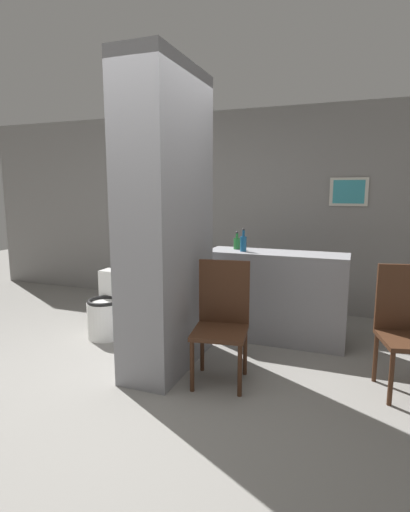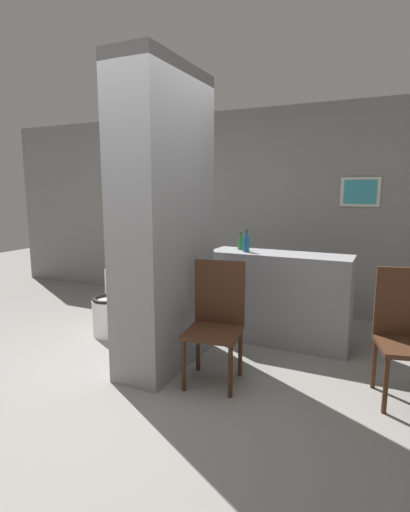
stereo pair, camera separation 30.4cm
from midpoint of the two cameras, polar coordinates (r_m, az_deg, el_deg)
name	(u,v)px [view 1 (the left image)]	position (r m, az deg, el deg)	size (l,w,h in m)	color
ground_plane	(132,389)	(3.44, -12.99, -18.11)	(14.00, 14.00, 0.00)	gray
wall_back	(230,210)	(5.44, 2.03, 6.59)	(8.00, 0.09, 2.60)	gray
pillar_center	(167,222)	(3.50, -7.93, 4.82)	(0.48, 1.10, 2.60)	gray
counter_shelf	(276,296)	(4.24, 8.03, -5.76)	(1.43, 0.44, 0.94)	gray
toilet	(108,309)	(4.52, -15.65, -7.32)	(0.36, 0.52, 0.69)	white
chair_near_pillar	(222,317)	(3.34, -0.22, -8.79)	(0.49, 0.49, 0.99)	#422616
chair_by_doorway	(407,325)	(3.48, 24.71, -8.97)	(0.52, 0.52, 0.99)	#422616
bicycle	(174,292)	(4.89, -6.25, -5.15)	(1.72, 0.42, 0.72)	black
bottle_tall	(243,243)	(4.15, 3.42, 1.86)	(0.07, 0.07, 0.24)	#19598C
bottle_short	(237,243)	(4.32, 2.57, 1.91)	(0.07, 0.07, 0.19)	#267233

